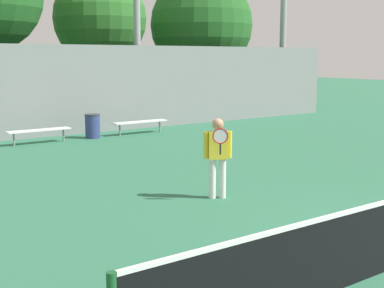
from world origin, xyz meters
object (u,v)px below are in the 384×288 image
at_px(tree_dark_dense, 100,19).
at_px(tree_green_tall, 201,25).
at_px(bench_courtside_far, 39,131).
at_px(bench_courtside_near, 140,122).
at_px(tennis_player, 218,153).
at_px(trash_bin, 93,126).
at_px(light_pole_far_right, 284,4).

bearing_deg(tree_dark_dense, tree_green_tall, -7.67).
distance_m(bench_courtside_far, tree_green_tall, 11.23).
bearing_deg(tree_green_tall, bench_courtside_near, -145.25).
height_order(tennis_player, tree_green_tall, tree_green_tall).
height_order(bench_courtside_far, trash_bin, trash_bin).
xyz_separation_m(trash_bin, tree_green_tall, (7.75, 3.98, 3.88)).
bearing_deg(bench_courtside_far, tree_dark_dense, 45.61).
relative_size(tennis_player, bench_courtside_far, 0.78).
bearing_deg(tree_green_tall, tennis_player, -125.83).
bearing_deg(trash_bin, tree_green_tall, 27.19).
xyz_separation_m(tennis_player, tree_green_tall, (9.25, 12.82, 3.38)).
height_order(light_pole_far_right, tree_green_tall, light_pole_far_right).
height_order(tennis_player, light_pole_far_right, light_pole_far_right).
height_order(bench_courtside_near, tree_dark_dense, tree_dark_dense).
relative_size(bench_courtside_near, tree_dark_dense, 0.33).
distance_m(light_pole_far_right, tree_dark_dense, 8.66).
distance_m(tree_green_tall, tree_dark_dense, 5.09).
bearing_deg(light_pole_far_right, tennis_player, -139.90).
bearing_deg(tennis_player, trash_bin, 108.46).
relative_size(bench_courtside_near, bench_courtside_far, 1.02).
relative_size(trash_bin, tree_green_tall, 0.12).
bearing_deg(light_pole_far_right, bench_courtside_far, -172.96).
height_order(bench_courtside_near, bench_courtside_far, same).
distance_m(bench_courtside_near, tree_green_tall, 8.16).
distance_m(tennis_player, tree_green_tall, 16.16).
bearing_deg(tree_dark_dense, tennis_player, -107.33).
height_order(bench_courtside_far, tree_dark_dense, tree_dark_dense).
bearing_deg(trash_bin, tree_dark_dense, 59.81).
relative_size(light_pole_far_right, tree_dark_dense, 1.44).
relative_size(trash_bin, tree_dark_dense, 0.13).
bearing_deg(bench_courtside_far, bench_courtside_near, 0.00).
height_order(bench_courtside_near, tree_green_tall, tree_green_tall).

